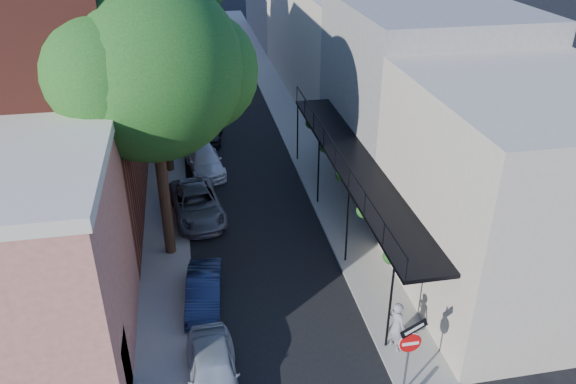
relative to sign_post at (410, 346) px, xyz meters
name	(u,v)px	position (x,y,z in m)	size (l,w,h in m)	color
road_surface	(222,96)	(-3.16, 29.03, -2.03)	(6.00, 64.00, 0.01)	black
sidewalk_left	(167,99)	(-7.16, 29.03, -1.98)	(2.00, 64.00, 0.12)	gray
sidewalk_right	(275,92)	(0.84, 29.03, -1.98)	(2.00, 64.00, 0.12)	gray
buildings_left	(77,39)	(-12.46, 27.79, 2.90)	(10.10, 59.10, 12.00)	tan
buildings_right	(343,33)	(5.83, 28.51, 2.39)	(9.80, 55.00, 10.00)	beige
sign_post	(410,346)	(0.00, 0.00, 0.00)	(0.89, 0.17, 2.99)	#595B60
oak_near	(162,69)	(-6.53, 9.29, 5.84)	(7.48, 6.80, 11.42)	#312113
oak_mid	(164,40)	(-6.58, 17.26, 5.02)	(6.60, 6.00, 10.20)	#312113
parked_car_a	(213,372)	(-5.67, 1.38, -1.38)	(1.56, 3.87, 1.32)	#A9B2BB
parked_car_b	(204,291)	(-5.73, 5.48, -1.45)	(1.24, 3.54, 1.17)	#131F3E
parked_car_c	(197,204)	(-5.71, 11.89, -1.37)	(2.21, 4.79, 1.33)	slate
parked_car_d	(205,161)	(-5.07, 16.71, -1.42)	(1.73, 4.25, 1.23)	white
parked_car_e	(209,130)	(-4.56, 21.00, -1.40)	(1.50, 3.74, 1.27)	black
pedestrian	(397,326)	(0.38, 1.87, -0.97)	(0.69, 0.45, 1.89)	gray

